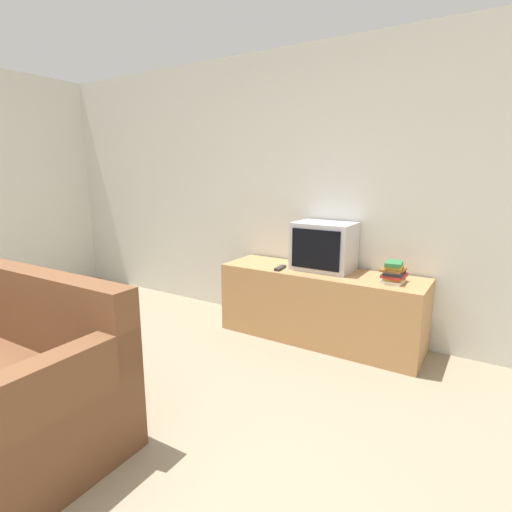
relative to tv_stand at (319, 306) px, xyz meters
The scene contains 5 objects.
wall_back 1.17m from the tv_stand, 150.63° to the left, with size 9.00×0.06×2.60m.
tv_stand is the anchor object (origin of this frame).
television 0.53m from the tv_stand, 96.97° to the left, with size 0.51×0.38×0.42m.
book_stack 0.74m from the tv_stand, ahead, with size 0.18×0.23×0.17m.
remote_on_stand 0.49m from the tv_stand, 158.38° to the right, with size 0.06×0.18×0.02m.
Camera 1 is at (1.88, -0.45, 1.50)m, focal length 28.00 mm.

